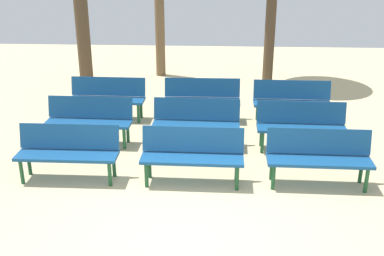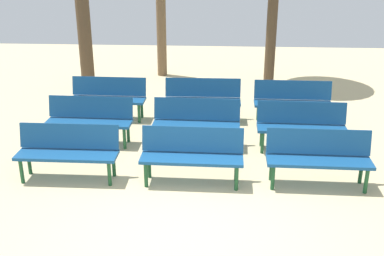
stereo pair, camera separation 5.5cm
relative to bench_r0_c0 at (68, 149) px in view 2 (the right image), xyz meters
name	(u,v)px [view 2 (the right image)]	position (x,y,z in m)	size (l,w,h in m)	color
ground_plane	(181,237)	(1.92, -1.57, -0.50)	(24.00, 24.00, 0.00)	#CCB789
bench_r0_c0	(68,149)	(0.00, 0.00, 0.00)	(1.60, 0.48, 0.87)	navy
bench_r0_c1	(192,152)	(1.98, -0.02, 0.00)	(1.61, 0.51, 0.87)	navy
bench_r0_c2	(319,155)	(3.94, 0.01, 0.00)	(1.61, 0.51, 0.87)	navy
bench_r1_c0	(90,118)	(-0.03, 1.43, 0.00)	(1.61, 0.52, 0.87)	navy
bench_r1_c1	(196,120)	(1.97, 1.43, 0.00)	(1.61, 0.53, 0.87)	navy
bench_r1_c2	(302,124)	(3.88, 1.36, 0.00)	(1.61, 0.52, 0.87)	navy
bench_r2_c0	(108,96)	(0.01, 2.79, 0.00)	(1.61, 0.52, 0.87)	navy
bench_r2_c1	(203,97)	(2.03, 2.82, 0.00)	(1.60, 0.49, 0.87)	navy
bench_r2_c2	(293,100)	(3.92, 2.75, 0.00)	(1.61, 0.51, 0.87)	navy
tree_1	(84,23)	(-1.17, 5.48, 1.09)	(0.36, 0.36, 3.19)	#4C3A28
tree_2	(161,30)	(0.74, 6.37, 0.79)	(0.27, 0.27, 2.58)	brown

